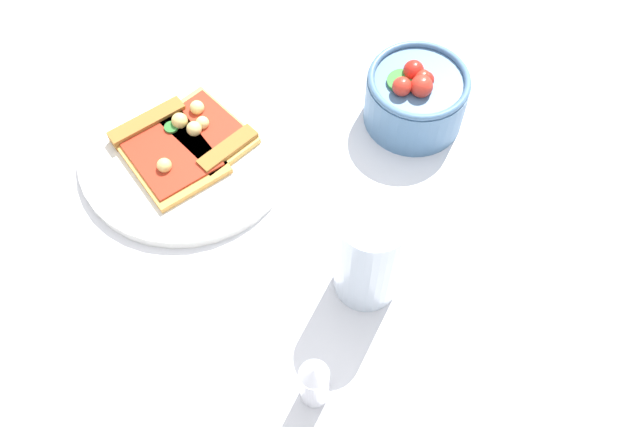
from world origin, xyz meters
name	(u,v)px	position (x,y,z in m)	size (l,w,h in m)	color
ground_plane	(221,167)	(0.00, 0.00, 0.00)	(2.40, 2.40, 0.00)	silver
plate	(187,151)	(0.02, -0.04, 0.01)	(0.25, 0.25, 0.01)	white
pizza_slice_near	(207,133)	(-0.01, -0.04, 0.02)	(0.08, 0.11, 0.03)	#E5B256
pizza_slice_far	(165,148)	(0.04, -0.05, 0.02)	(0.11, 0.13, 0.02)	gold
salad_bowl	(416,97)	(-0.22, 0.10, 0.04)	(0.12, 0.12, 0.09)	#4C7299
soda_glass	(369,256)	(-0.02, 0.22, 0.06)	(0.07, 0.07, 0.14)	silver
pepper_shaker	(314,383)	(0.10, 0.27, 0.04)	(0.03, 0.03, 0.08)	silver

